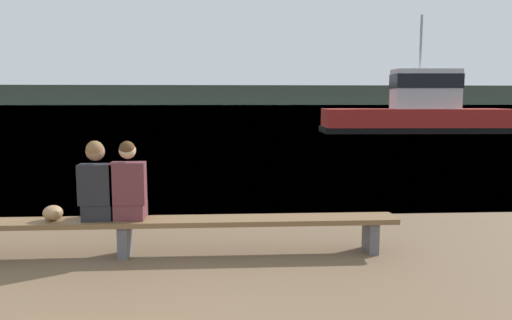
{
  "coord_description": "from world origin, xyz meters",
  "views": [
    {
      "loc": [
        1.03,
        -2.92,
        1.91
      ],
      "look_at": [
        1.58,
        6.09,
        0.8
      ],
      "focal_mm": 35.0,
      "sensor_mm": 36.0,
      "label": 1
    }
  ],
  "objects_px": {
    "person_right": "(129,186)",
    "shopping_bag": "(53,213)",
    "bench_main": "(125,226)",
    "person_left": "(97,185)",
    "tugboat_red": "(418,113)"
  },
  "relations": [
    {
      "from": "bench_main",
      "to": "tugboat_red",
      "type": "bearing_deg",
      "value": 60.88
    },
    {
      "from": "person_left",
      "to": "tugboat_red",
      "type": "distance_m",
      "value": 25.23
    },
    {
      "from": "person_left",
      "to": "shopping_bag",
      "type": "xyz_separation_m",
      "value": [
        -0.54,
        0.01,
        -0.33
      ]
    },
    {
      "from": "shopping_bag",
      "to": "person_left",
      "type": "bearing_deg",
      "value": -0.67
    },
    {
      "from": "bench_main",
      "to": "person_right",
      "type": "distance_m",
      "value": 0.49
    },
    {
      "from": "person_left",
      "to": "shopping_bag",
      "type": "bearing_deg",
      "value": 179.33
    },
    {
      "from": "person_left",
      "to": "bench_main",
      "type": "bearing_deg",
      "value": -1.43
    },
    {
      "from": "person_left",
      "to": "person_right",
      "type": "bearing_deg",
      "value": 0.28
    },
    {
      "from": "bench_main",
      "to": "tugboat_red",
      "type": "distance_m",
      "value": 25.1
    },
    {
      "from": "person_right",
      "to": "tugboat_red",
      "type": "xyz_separation_m",
      "value": [
        12.14,
        21.9,
        0.27
      ]
    },
    {
      "from": "bench_main",
      "to": "shopping_bag",
      "type": "xyz_separation_m",
      "value": [
        -0.85,
        0.01,
        0.17
      ]
    },
    {
      "from": "person_right",
      "to": "tugboat_red",
      "type": "height_order",
      "value": "tugboat_red"
    },
    {
      "from": "person_right",
      "to": "shopping_bag",
      "type": "height_order",
      "value": "person_right"
    },
    {
      "from": "tugboat_red",
      "to": "shopping_bag",
      "type": "bearing_deg",
      "value": 151.68
    },
    {
      "from": "person_left",
      "to": "shopping_bag",
      "type": "height_order",
      "value": "person_left"
    }
  ]
}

